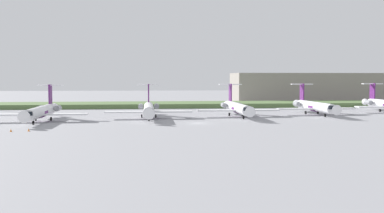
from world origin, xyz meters
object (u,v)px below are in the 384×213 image
Objects in this scene: regional_jet_second at (41,111)px; regional_jet_fourth at (237,107)px; regional_jet_fifth at (314,106)px; safety_cone_rear_marker at (29,130)px; regional_jet_third at (149,109)px; safety_cone_mid_marker at (11,130)px.

regional_jet_second is 1.00× the size of regional_jet_fourth.
regional_jet_fourth is at bearing 9.81° from regional_jet_second.
regional_jet_fifth is (23.88, 4.14, 0.00)m from regional_jet_fourth.
regional_jet_second is 76.14m from regional_jet_fifth.
regional_jet_fourth and regional_jet_fifth have the same top height.
regional_jet_fifth reaches higher than safety_cone_rear_marker.
regional_jet_third is (26.51, 5.84, 0.00)m from regional_jet_second.
safety_cone_rear_marker is at bearing -132.03° from regional_jet_third.
safety_cone_mid_marker is 1.00× the size of safety_cone_rear_marker.
regional_jet_second is at bearing -170.19° from regional_jet_fifth.
regional_jet_third is at bearing -171.63° from regional_jet_fifth.
regional_jet_fourth is (24.63, 3.00, 0.00)m from regional_jet_third.
regional_jet_fourth reaches higher than safety_cone_rear_marker.
safety_cone_mid_marker is (-1.05, -21.25, -2.26)m from regional_jet_second.
regional_jet_fourth is 56.36× the size of safety_cone_mid_marker.
safety_cone_mid_marker is 3.40m from safety_cone_rear_marker.
regional_jet_second and regional_jet_third have the same top height.
regional_jet_third is 38.71m from safety_cone_mid_marker.
regional_jet_second is 56.36× the size of safety_cone_mid_marker.
regional_jet_fourth is (51.14, 8.84, 0.00)m from regional_jet_second.
regional_jet_fourth is at bearing 31.43° from safety_cone_rear_marker.
regional_jet_third is at bearing 12.42° from regional_jet_second.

